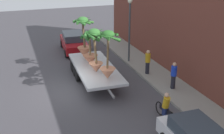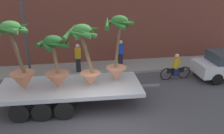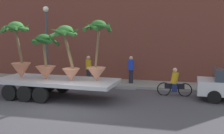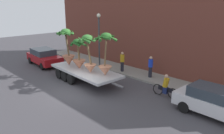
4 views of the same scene
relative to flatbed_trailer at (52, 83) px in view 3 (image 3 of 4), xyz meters
name	(u,v)px [view 3 (image 3 of 4)]	position (x,y,z in m)	size (l,w,h in m)	color
ground_plane	(63,109)	(1.43, -1.86, -0.78)	(60.00, 60.00, 0.00)	#423F44
sidewalk	(102,82)	(1.43, 4.24, -0.70)	(24.00, 2.20, 0.15)	gray
building_facade	(109,26)	(1.43, 5.94, 2.95)	(24.00, 1.20, 7.45)	brown
flatbed_trailer	(52,83)	(0.00, 0.00, 0.00)	(7.31, 2.71, 0.98)	#B7BABF
potted_palm_rear	(19,53)	(-1.75, -0.18, 1.53)	(1.60, 1.48, 2.95)	#C17251
potted_palm_middle	(97,53)	(2.41, 0.17, 1.60)	(1.38, 1.44, 2.99)	tan
potted_palm_front	(68,52)	(0.99, -0.19, 1.65)	(1.67, 1.58, 2.74)	tan
potted_palm_extra	(45,59)	(-0.27, -0.16, 1.24)	(1.36, 1.39, 2.31)	#C17251
cyclist	(175,83)	(6.13, 1.97, -0.11)	(1.84, 0.36, 1.54)	black
pedestrian_near_gate	(89,69)	(0.71, 3.67, 0.27)	(0.36, 0.36, 1.71)	black
pedestrian_far_left	(131,69)	(3.37, 4.10, 0.27)	(0.36, 0.36, 1.71)	black
street_lamp	(47,34)	(-2.05, 3.44, 2.45)	(0.36, 0.36, 4.83)	#383D42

